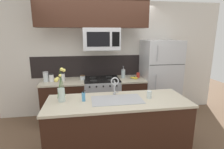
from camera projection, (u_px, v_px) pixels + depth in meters
name	position (u px, v px, depth m)	size (l,w,h in m)	color
ground_plane	(107.00, 141.00, 3.14)	(10.00, 10.00, 0.00)	brown
rear_partition	(113.00, 59.00, 4.13)	(5.20, 0.10, 2.60)	silver
splash_band	(100.00, 66.00, 4.06)	(3.07, 0.01, 0.48)	black
back_counter_left	(64.00, 101.00, 3.78)	(0.91, 0.65, 0.91)	#381E14
back_counter_right	(131.00, 97.00, 4.01)	(0.59, 0.65, 0.91)	#381E14
stove_range	(102.00, 99.00, 3.91)	(0.76, 0.64, 0.93)	#B7BABF
microwave	(101.00, 39.00, 3.59)	(0.74, 0.40, 0.44)	#B7BABF
upper_cabinet_band	(93.00, 12.00, 3.42)	(2.19, 0.34, 0.60)	#381E14
refrigerator	(159.00, 78.00, 4.03)	(0.80, 0.74, 1.74)	#B7BABF
storage_jar_tall	(46.00, 77.00, 3.60)	(0.11, 0.11, 0.21)	silver
storage_jar_medium	(51.00, 78.00, 3.61)	(0.09, 0.09, 0.17)	silver
storage_jar_short	(63.00, 77.00, 3.69)	(0.09, 0.09, 0.17)	silver
storage_jar_squat	(83.00, 78.00, 3.77)	(0.11, 0.11, 0.10)	silver
banana_bunch	(134.00, 78.00, 3.85)	(0.19, 0.15, 0.08)	yellow
french_press	(123.00, 74.00, 3.91)	(0.09, 0.09, 0.27)	silver
coffee_tin	(138.00, 75.00, 3.97)	(0.08, 0.08, 0.11)	#B22D23
island_counter	(118.00, 127.00, 2.72)	(2.13, 0.79, 0.91)	#381E14
kitchen_sink	(117.00, 104.00, 2.63)	(0.76, 0.42, 0.16)	#ADAFB5
sink_faucet	(115.00, 84.00, 2.77)	(0.14, 0.14, 0.31)	#B7BABF
dish_soap_bottle	(84.00, 97.00, 2.56)	(0.06, 0.05, 0.16)	#4C93C6
drinking_glass	(149.00, 95.00, 2.68)	(0.07, 0.07, 0.11)	silver
flower_vase	(61.00, 92.00, 2.54)	(0.15, 0.17, 0.49)	silver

